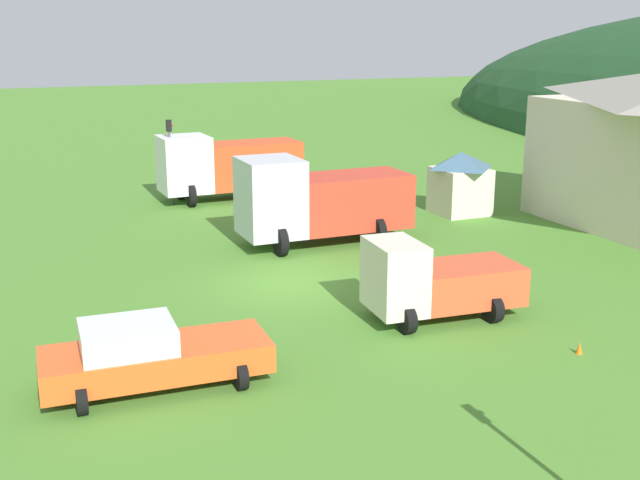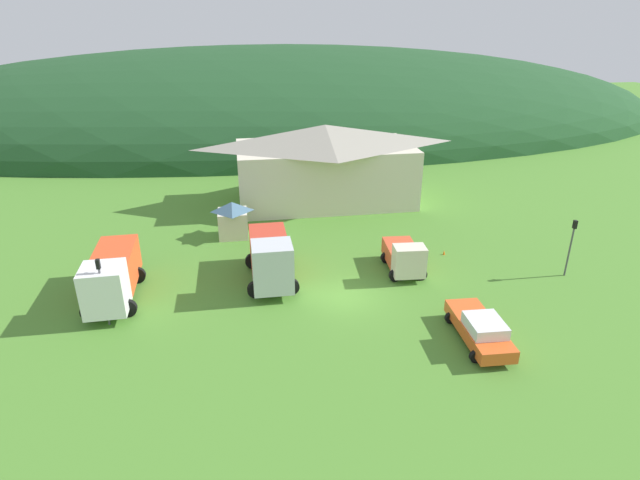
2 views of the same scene
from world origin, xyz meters
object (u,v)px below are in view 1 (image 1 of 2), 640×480
(play_shed_cream, at_px, (460,182))
(service_pickup_orange, at_px, (150,355))
(light_truck_cream, at_px, (433,280))
(tow_truck_silver, at_px, (317,200))
(heavy_rig_white, at_px, (225,164))
(traffic_cone_near_pickup, at_px, (579,354))
(traffic_light_west, at_px, (170,153))

(play_shed_cream, xyz_separation_m, service_pickup_orange, (12.86, -16.74, -0.64))
(play_shed_cream, distance_m, light_truck_cream, 14.04)
(tow_truck_silver, relative_size, light_truck_cream, 1.45)
(service_pickup_orange, bearing_deg, heavy_rig_white, -108.47)
(play_shed_cream, relative_size, tow_truck_silver, 0.42)
(tow_truck_silver, relative_size, traffic_cone_near_pickup, 10.53)
(traffic_light_west, distance_m, traffic_cone_near_pickup, 23.17)
(play_shed_cream, bearing_deg, traffic_light_west, -120.92)
(tow_truck_silver, bearing_deg, heavy_rig_white, -84.71)
(play_shed_cream, relative_size, traffic_light_west, 0.70)
(light_truck_cream, distance_m, service_pickup_orange, 8.67)
(traffic_cone_near_pickup, bearing_deg, play_shed_cream, 158.56)
(tow_truck_silver, bearing_deg, play_shed_cream, -163.82)
(light_truck_cream, bearing_deg, service_pickup_orange, 13.87)
(traffic_cone_near_pickup, bearing_deg, service_pickup_orange, -102.32)
(play_shed_cream, distance_m, traffic_light_west, 13.80)
(service_pickup_orange, bearing_deg, play_shed_cream, -139.98)
(light_truck_cream, xyz_separation_m, traffic_light_west, (-18.47, -3.61, 1.36))
(traffic_light_west, bearing_deg, play_shed_cream, 59.08)
(service_pickup_orange, relative_size, traffic_light_west, 1.32)
(play_shed_cream, distance_m, service_pickup_orange, 21.12)
(traffic_cone_near_pickup, bearing_deg, tow_truck_silver, -170.46)
(heavy_rig_white, height_order, traffic_cone_near_pickup, heavy_rig_white)
(heavy_rig_white, bearing_deg, service_pickup_orange, 67.42)
(heavy_rig_white, xyz_separation_m, service_pickup_orange, (20.09, -7.69, -0.93))
(play_shed_cream, bearing_deg, heavy_rig_white, -128.64)
(light_truck_cream, height_order, service_pickup_orange, light_truck_cream)
(heavy_rig_white, xyz_separation_m, light_truck_cream, (18.63, 0.85, -0.59))
(play_shed_cream, height_order, traffic_cone_near_pickup, play_shed_cream)
(traffic_light_west, bearing_deg, service_pickup_orange, -13.90)
(light_truck_cream, bearing_deg, traffic_cone_near_pickup, 124.34)
(service_pickup_orange, bearing_deg, traffic_light_west, -101.43)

